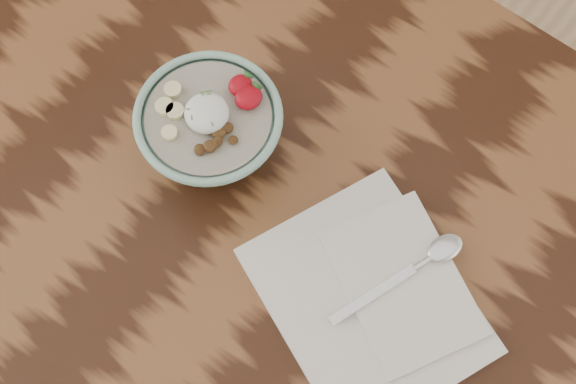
{
  "coord_description": "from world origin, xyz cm",
  "views": [
    {
      "loc": [
        31.0,
        -24.24,
        168.38
      ],
      "look_at": [
        10.79,
        1.61,
        85.53
      ],
      "focal_mm": 50.0,
      "sensor_mm": 36.0,
      "label": 1
    }
  ],
  "objects": [
    {
      "name": "breakfast_bowl",
      "position": [
        -2.66,
        3.65,
        81.0
      ],
      "size": [
        17.67,
        17.67,
        12.0
      ],
      "rotation": [
        0.0,
        0.0,
        0.4
      ],
      "color": "#87B6A4",
      "rests_on": "table"
    },
    {
      "name": "table",
      "position": [
        0.0,
        0.0,
        65.7
      ],
      "size": [
        160.0,
        90.0,
        75.0
      ],
      "color": "black",
      "rests_on": "ground"
    },
    {
      "name": "spoon",
      "position": [
        27.06,
        7.63,
        77.05
      ],
      "size": [
        8.24,
        18.46,
        0.99
      ],
      "rotation": [
        0.0,
        0.0,
        -0.34
      ],
      "color": "silver",
      "rests_on": "napkin"
    },
    {
      "name": "napkin",
      "position": [
        24.69,
        0.49,
        75.69
      ],
      "size": [
        32.77,
        29.93,
        1.64
      ],
      "rotation": [
        0.0,
        0.0,
        -0.38
      ],
      "color": "white",
      "rests_on": "table"
    }
  ]
}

